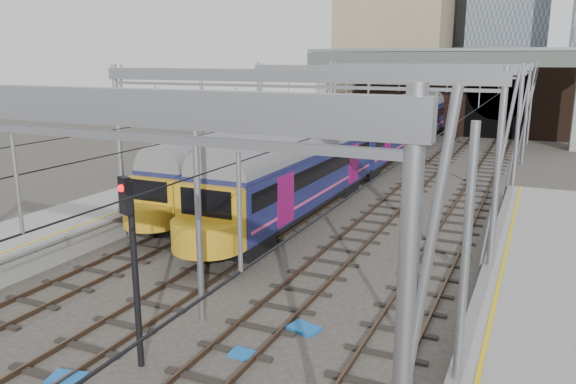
% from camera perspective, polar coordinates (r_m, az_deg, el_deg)
% --- Properties ---
extents(ground, '(160.00, 160.00, 0.00)m').
position_cam_1_polar(ground, '(17.40, -12.40, -15.20)').
color(ground, '#38332D').
rests_on(ground, ground).
extents(tracks, '(14.40, 80.00, 0.22)m').
position_cam_1_polar(tracks, '(29.83, 4.99, -2.66)').
color(tracks, '#4C3828').
rests_on(tracks, ground).
extents(overhead_line, '(16.80, 80.00, 8.00)m').
position_cam_1_polar(overhead_line, '(34.91, 8.84, 10.48)').
color(overhead_line, gray).
rests_on(overhead_line, ground).
extents(retaining_wall, '(28.00, 2.75, 9.00)m').
position_cam_1_polar(retaining_wall, '(64.63, 17.46, 9.31)').
color(retaining_wall, black).
rests_on(retaining_wall, ground).
extents(overbridge, '(28.00, 3.00, 9.25)m').
position_cam_1_polar(overbridge, '(58.85, 15.53, 11.96)').
color(overbridge, gray).
rests_on(overbridge, ground).
extents(train_main, '(3.03, 70.01, 5.14)m').
position_cam_1_polar(train_main, '(54.14, 12.18, 7.13)').
color(train_main, black).
rests_on(train_main, ground).
extents(train_second, '(2.62, 30.35, 4.57)m').
position_cam_1_polar(train_second, '(38.19, 0.26, 4.55)').
color(train_second, black).
rests_on(train_second, ground).
extents(signal_near_centre, '(0.42, 0.48, 5.35)m').
position_cam_1_polar(signal_near_centre, '(15.28, -15.55, -5.85)').
color(signal_near_centre, black).
rests_on(signal_near_centre, ground).
extents(equip_cover_a, '(1.05, 0.85, 0.11)m').
position_cam_1_polar(equip_cover_a, '(16.59, -21.54, -17.20)').
color(equip_cover_a, '#165CAC').
rests_on(equip_cover_a, ground).
extents(equip_cover_b, '(0.78, 0.56, 0.09)m').
position_cam_1_polar(equip_cover_b, '(16.67, -4.56, -16.09)').
color(equip_cover_b, '#165CAC').
rests_on(equip_cover_b, ground).
extents(equip_cover_c, '(1.09, 0.89, 0.11)m').
position_cam_1_polar(equip_cover_c, '(17.99, 1.63, -13.67)').
color(equip_cover_c, '#165CAC').
rests_on(equip_cover_c, ground).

